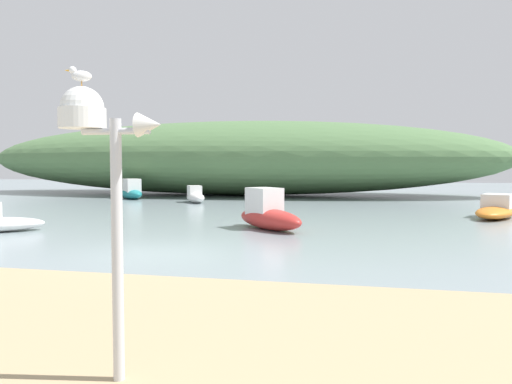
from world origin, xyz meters
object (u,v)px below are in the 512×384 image
seagull_on_radar (80,75)px  motorboat_mid_channel (268,214)px  mast_structure (95,140)px  motorboat_east_reach (496,209)px  motorboat_far_left (131,191)px  motorboat_by_sandbar (195,196)px

seagull_on_radar → motorboat_mid_channel: size_ratio=0.08×
mast_structure → motorboat_east_reach: mast_structure is taller
mast_structure → motorboat_far_left: size_ratio=0.87×
motorboat_by_sandbar → motorboat_mid_channel: motorboat_mid_channel is taller
motorboat_east_reach → motorboat_mid_channel: (-9.52, -6.24, 0.17)m
seagull_on_radar → motorboat_mid_channel: (-0.84, 14.25, -2.85)m
motorboat_east_reach → motorboat_by_sandbar: (-16.80, 6.02, 0.03)m
motorboat_by_sandbar → motorboat_far_left: bearing=157.7°
seagull_on_radar → motorboat_far_left: bearing=115.6°
mast_structure → motorboat_by_sandbar: 27.86m
mast_structure → motorboat_east_reach: bearing=67.4°
motorboat_far_left → motorboat_mid_channel: size_ratio=1.01×
motorboat_by_sandbar → motorboat_mid_channel: size_ratio=0.86×
motorboat_east_reach → motorboat_by_sandbar: 17.85m
motorboat_east_reach → motorboat_by_sandbar: bearing=160.3°
motorboat_far_left → motorboat_mid_channel: (12.98, -14.59, 0.04)m
mast_structure → seagull_on_radar: bearing=-177.6°
motorboat_far_left → motorboat_mid_channel: bearing=-48.3°
seagull_on_radar → motorboat_by_sandbar: size_ratio=0.09×
mast_structure → motorboat_mid_channel: (-0.99, 14.24, -2.17)m
mast_structure → motorboat_far_left: mast_structure is taller
seagull_on_radar → motorboat_far_left: (-13.82, 28.84, -2.89)m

